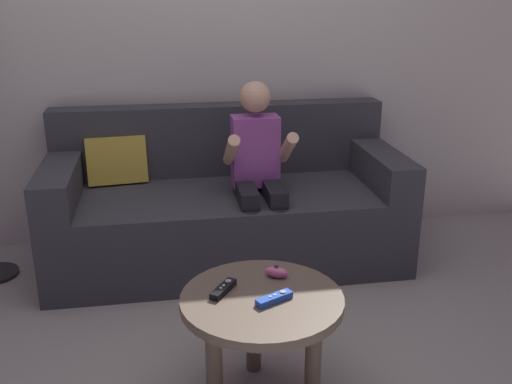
{
  "coord_description": "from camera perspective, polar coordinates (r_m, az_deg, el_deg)",
  "views": [
    {
      "loc": [
        -0.29,
        -1.78,
        1.46
      ],
      "look_at": [
        0.12,
        0.63,
        0.6
      ],
      "focal_mm": 41.12,
      "sensor_mm": 36.0,
      "label": 1
    }
  ],
  "objects": [
    {
      "name": "coffee_table",
      "position": [
        2.14,
        0.54,
        -11.76
      ],
      "size": [
        0.58,
        0.58,
        0.43
      ],
      "color": "brown",
      "rests_on": "ground"
    },
    {
      "name": "couch",
      "position": [
        3.26,
        -3.07,
        -1.55
      ],
      "size": [
        1.9,
        0.8,
        0.82
      ],
      "color": "#38383D",
      "rests_on": "ground"
    },
    {
      "name": "game_remote_blue_near_edge",
      "position": [
        2.05,
        1.8,
        -10.31
      ],
      "size": [
        0.14,
        0.09,
        0.03
      ],
      "color": "blue",
      "rests_on": "coffee_table"
    },
    {
      "name": "game_remote_black_far_corner",
      "position": [
        2.12,
        -3.2,
        -9.41
      ],
      "size": [
        0.11,
        0.14,
        0.03
      ],
      "color": "black",
      "rests_on": "coffee_table"
    },
    {
      "name": "person_seated_on_couch",
      "position": [
        3.02,
        0.21,
        2.3
      ],
      "size": [
        0.35,
        0.42,
        1.01
      ],
      "color": "black",
      "rests_on": "ground"
    },
    {
      "name": "nunchuk_pink",
      "position": [
        2.21,
        1.99,
        -7.79
      ],
      "size": [
        0.1,
        0.08,
        0.05
      ],
      "color": "pink",
      "rests_on": "coffee_table"
    },
    {
      "name": "wall_back",
      "position": [
        3.44,
        -5.0,
        15.84
      ],
      "size": [
        4.6,
        0.05,
        2.5
      ],
      "primitive_type": "cube",
      "color": "beige",
      "rests_on": "ground"
    }
  ]
}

